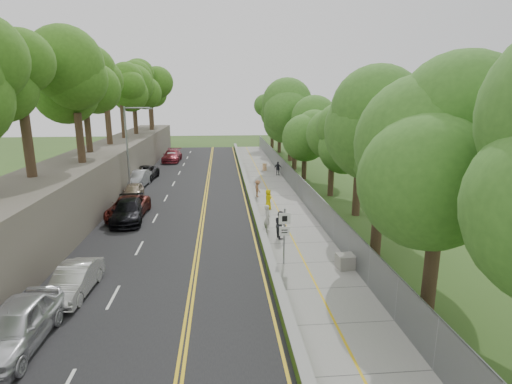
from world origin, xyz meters
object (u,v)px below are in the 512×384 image
Objects in this scene: streetlight at (129,144)px; car_0 at (15,326)px; construction_barrel at (265,167)px; person_far at (278,168)px; signpost at (284,230)px; car_2 at (128,207)px; car_1 at (74,280)px; concrete_block at (347,261)px; painter_0 at (268,199)px.

car_0 is (0.79, -23.47, -3.76)m from streetlight.
streetlight reaches higher than car_0.
construction_barrel is 3.37m from person_far.
signpost reaches higher than car_2.
car_1 is 2.60× the size of person_far.
concrete_block is at bearing -36.02° from car_2.
construction_barrel is at bearing -10.43° from painter_0.
streetlight is 14.00m from painter_0.
streetlight is 1.62× the size of car_0.
streetlight is at bearing 93.00° from car_0.
painter_0 is at bearing 58.12° from car_0.
car_0 is 3.99m from car_1.
car_0 is at bearing 141.84° from painter_0.
streetlight reaches higher than construction_barrel.
car_2 is at bearing 91.35° from painter_0.
construction_barrel is (13.46, 10.62, -4.17)m from streetlight.
car_0 is at bearing -110.39° from construction_barrel.
streetlight is 1.48× the size of car_2.
painter_0 is (-2.85, 11.53, 0.44)m from concrete_block.
construction_barrel is at bearing 38.26° from streetlight.
construction_barrel is at bearing 85.96° from signpost.
construction_barrel is at bearing 71.30° from car_1.
car_0 is 3.06× the size of painter_0.
signpost is at bearing 172.66° from painter_0.
car_2 is (-10.26, 9.48, -1.17)m from signpost.
streetlight is at bearing 129.60° from concrete_block.
painter_0 is at bearing 87.86° from signpost.
construction_barrel is 36.37m from car_0.
streetlight is at bearing 45.18° from person_far.
concrete_block is 0.68× the size of painter_0.
person_far is (1.20, -3.13, 0.37)m from construction_barrel.
car_0 is at bearing 83.99° from person_far.
painter_0 is 14.08m from person_far.
streetlight is 23.79m from car_0.
car_1 is (-13.30, -1.70, 0.30)m from concrete_block.
painter_0 reaches higher than car_2.
car_1 is 2.55× the size of painter_0.
person_far reaches higher than car_1.
car_0 is 15.94m from car_2.
car_1 is at bearing -87.68° from car_2.
streetlight is at bearing 56.86° from painter_0.
streetlight is 7.26× the size of concrete_block.
streetlight is at bearing 100.73° from car_2.
car_1 is at bearing -172.72° from concrete_block.
car_0 reaches higher than car_2.
car_2 is at bearing 142.67° from concrete_block.
car_0 is 20.45m from painter_0.
car_0 is 33.93m from person_far.
car_0 is 0.91× the size of car_2.
car_2 is at bearing 89.41° from car_0.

